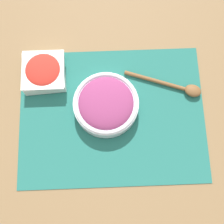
# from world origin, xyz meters

# --- Properties ---
(ground_plane) EXTENTS (3.00, 3.00, 0.00)m
(ground_plane) POSITION_xyz_m (0.00, 0.00, 0.00)
(ground_plane) COLOR olive
(placemat) EXTENTS (0.55, 0.42, 0.00)m
(placemat) POSITION_xyz_m (0.00, 0.00, 0.00)
(placemat) COLOR #236B60
(placemat) RESTS_ON ground_plane
(onion_bowl) EXTENTS (0.19, 0.19, 0.06)m
(onion_bowl) POSITION_xyz_m (-0.02, 0.02, 0.04)
(onion_bowl) COLOR silver
(onion_bowl) RESTS_ON placemat
(tomato_bowl) EXTENTS (0.13, 0.13, 0.05)m
(tomato_bowl) POSITION_xyz_m (-0.20, 0.13, 0.03)
(tomato_bowl) COLOR white
(tomato_bowl) RESTS_ON placemat
(wooden_spoon) EXTENTS (0.24, 0.10, 0.02)m
(wooden_spoon) POSITION_xyz_m (0.20, 0.08, 0.01)
(wooden_spoon) COLOR brown
(wooden_spoon) RESTS_ON placemat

